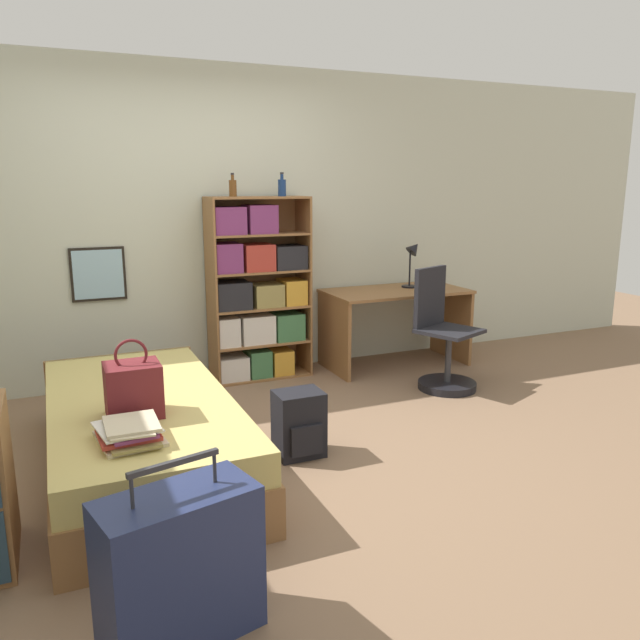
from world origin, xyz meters
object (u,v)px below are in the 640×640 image
at_px(handbag, 133,389).
at_px(suitcase, 180,567).
at_px(book_stack_on_bed, 130,432).
at_px(desk_lamp, 413,255).
at_px(desk, 395,312).
at_px(bottle_green, 233,188).
at_px(bed, 141,433).
at_px(backpack, 299,424).
at_px(bottle_brown, 282,187).
at_px(bookcase, 256,294).
at_px(desk_chair, 443,349).

distance_m(handbag, suitcase, 1.24).
distance_m(book_stack_on_bed, desk_lamp, 3.46).
bearing_deg(desk, bottle_green, 174.15).
height_order(bed, backpack, bed).
bearing_deg(desk_lamp, desk, -161.17).
relative_size(suitcase, desk, 0.55).
relative_size(handbag, bottle_brown, 2.16).
height_order(bed, bottle_green, bottle_green).
bearing_deg(bookcase, desk_chair, -34.27).
xyz_separation_m(suitcase, desk_chair, (2.54, 2.04, 0.04)).
height_order(bookcase, backpack, bookcase).
xyz_separation_m(suitcase, desk_lamp, (2.73, 2.84, 0.71)).
xyz_separation_m(bottle_green, desk_lamp, (1.67, -0.07, -0.62)).
bearing_deg(handbag, backpack, 5.32).
distance_m(desk_lamp, desk_chair, 1.07).
relative_size(suitcase, backpack, 1.72).
distance_m(bookcase, backpack, 1.73).
height_order(book_stack_on_bed, suitcase, suitcase).
xyz_separation_m(suitcase, desk, (2.51, 2.77, 0.21)).
xyz_separation_m(bed, bottle_green, (1.00, 1.42, 1.39)).
distance_m(bottle_brown, backpack, 2.19).
height_order(bottle_brown, desk_lamp, bottle_brown).
height_order(handbag, desk, handbag).
bearing_deg(suitcase, desk_lamp, 46.16).
bearing_deg(handbag, bottle_green, 58.41).
bearing_deg(bed, desk_chair, 12.43).
bearing_deg(bottle_brown, bookcase, 171.87).
distance_m(bed, book_stack_on_bed, 0.70).
height_order(handbag, desk_chair, desk_chair).
height_order(bed, book_stack_on_bed, book_stack_on_bed).
xyz_separation_m(bottle_brown, desk, (1.04, -0.12, -1.12)).
relative_size(bottle_green, desk_lamp, 0.42).
height_order(handbag, suitcase, handbag).
relative_size(suitcase, desk_lamp, 1.59).
relative_size(desk_lamp, desk_chair, 0.45).
height_order(desk, backpack, desk).
bearing_deg(desk, bookcase, 173.09).
height_order(bottle_brown, desk_chair, bottle_brown).
xyz_separation_m(bed, backpack, (0.91, -0.20, -0.02)).
xyz_separation_m(bed, bottle_brown, (1.41, 1.40, 1.39)).
relative_size(bookcase, desk, 1.21).
relative_size(handbag, bookcase, 0.27).
relative_size(bottle_brown, desk_chair, 0.20).
bearing_deg(bookcase, book_stack_on_bed, -122.16).
distance_m(suitcase, desk, 3.75).
bearing_deg(desk_chair, desk, 91.96).
height_order(bottle_green, desk, bottle_green).
bearing_deg(suitcase, backpack, 52.83).
bearing_deg(bottle_green, bed, -125.00).
bearing_deg(book_stack_on_bed, backpack, 22.66).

